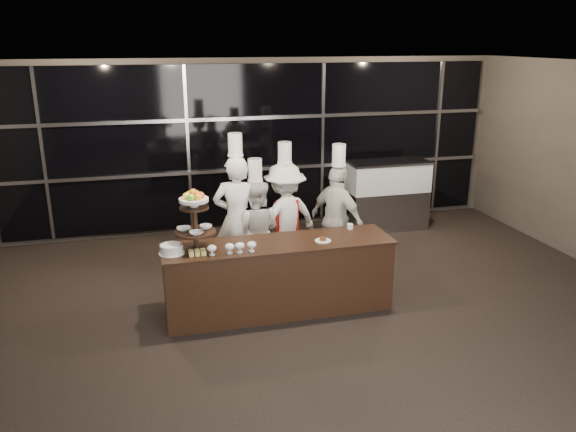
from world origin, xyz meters
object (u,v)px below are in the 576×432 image
object	(u,v)px
buffet_counter	(279,276)
chef_d	(337,219)
display_stand	(195,216)
layer_cake	(172,249)
chef_b	(256,230)
chef_a	(237,218)
display_case	(387,191)
chef_c	(285,218)

from	to	relation	value
buffet_counter	chef_d	world-z (taller)	chef_d
display_stand	layer_cake	distance (m)	0.47
display_stand	chef_b	world-z (taller)	chef_b
chef_a	buffet_counter	bearing A→B (deg)	-72.53
display_case	chef_b	size ratio (longest dim) A/B	0.82
buffet_counter	chef_c	xyz separation A→B (m)	(0.39, 1.19, 0.36)
display_stand	display_case	size ratio (longest dim) A/B	0.52
chef_a	chef_b	distance (m)	0.31
layer_cake	chef_c	size ratio (longest dim) A/B	0.15
layer_cake	chef_d	size ratio (longest dim) A/B	0.16
display_case	chef_b	xyz separation A→B (m)	(-2.74, -1.66, 0.06)
buffet_counter	display_stand	size ratio (longest dim) A/B	3.81
display_case	chef_c	size ratio (longest dim) A/B	0.75
layer_cake	chef_a	xyz separation A→B (m)	(0.96, 1.09, -0.04)
layer_cake	chef_a	world-z (taller)	chef_a
layer_cake	chef_d	distance (m)	2.62
chef_c	chef_d	distance (m)	0.75
buffet_counter	layer_cake	size ratio (longest dim) A/B	9.47
chef_a	chef_b	world-z (taller)	chef_a
display_stand	chef_b	xyz separation A→B (m)	(0.93, 1.01, -0.59)
chef_a	chef_d	bearing A→B (deg)	-2.05
buffet_counter	chef_a	xyz separation A→B (m)	(-0.33, 1.04, 0.46)
chef_a	chef_d	distance (m)	1.45
chef_a	chef_c	xyz separation A→B (m)	(0.72, 0.14, -0.10)
chef_a	chef_c	bearing A→B (deg)	11.11
buffet_counter	chef_d	xyz separation A→B (m)	(1.11, 0.99, 0.36)
display_stand	chef_c	distance (m)	1.89
display_case	chef_c	world-z (taller)	chef_c
chef_b	chef_d	world-z (taller)	chef_d
buffet_counter	chef_c	distance (m)	1.30
layer_cake	chef_c	xyz separation A→B (m)	(1.68, 1.24, -0.14)
chef_d	display_case	bearing A→B (deg)	47.37
chef_d	chef_b	bearing A→B (deg)	178.95
display_stand	display_case	xyz separation A→B (m)	(3.66, 2.67, -0.65)
layer_cake	display_case	world-z (taller)	display_case
buffet_counter	chef_b	world-z (taller)	chef_b
display_stand	display_case	bearing A→B (deg)	36.14
display_stand	chef_d	size ratio (longest dim) A/B	0.39
chef_b	display_case	bearing A→B (deg)	31.24
display_stand	buffet_counter	bearing A→B (deg)	0.01
layer_cake	chef_b	size ratio (longest dim) A/B	0.17
display_stand	chef_d	bearing A→B (deg)	25.15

